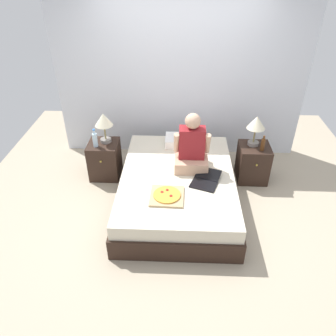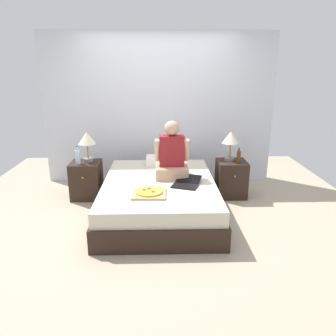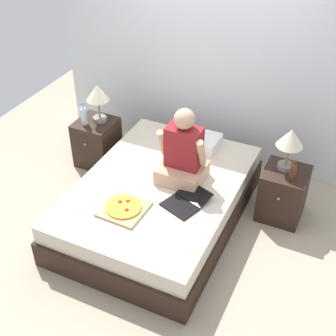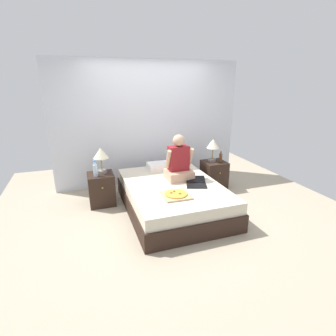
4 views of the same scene
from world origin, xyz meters
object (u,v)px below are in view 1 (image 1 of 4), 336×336
object	(u,v)px
person_seated	(192,149)
lamp_on_left_nightstand	(104,122)
pizza_box	(167,196)
laptop	(205,181)
beer_bottle	(263,144)
nightstand_right	(253,163)
nightstand_left	(105,159)
lamp_on_right_nightstand	(256,125)
water_bottle	(95,140)
bed	(177,188)

from	to	relation	value
person_seated	lamp_on_left_nightstand	bearing A→B (deg)	159.25
pizza_box	laptop	bearing A→B (deg)	33.25
pizza_box	beer_bottle	bearing A→B (deg)	37.07
nightstand_right	beer_bottle	world-z (taller)	beer_bottle
nightstand_left	lamp_on_right_nightstand	distance (m)	2.28
lamp_on_left_nightstand	beer_bottle	distance (m)	2.28
laptop	water_bottle	bearing A→B (deg)	156.08
nightstand_right	beer_bottle	size ratio (longest dim) A/B	2.44
water_bottle	pizza_box	bearing A→B (deg)	-42.88
laptop	nightstand_left	bearing A→B (deg)	152.12
beer_bottle	laptop	bearing A→B (deg)	-140.92
water_bottle	laptop	bearing A→B (deg)	-23.92
nightstand_right	lamp_on_right_nightstand	world-z (taller)	lamp_on_right_nightstand
laptop	beer_bottle	bearing A→B (deg)	39.08
lamp_on_right_nightstand	laptop	distance (m)	1.17
water_bottle	pizza_box	size ratio (longest dim) A/B	0.67
nightstand_right	lamp_on_left_nightstand	bearing A→B (deg)	178.69
lamp_on_right_nightstand	laptop	bearing A→B (deg)	-131.57
nightstand_left	laptop	xyz separation A→B (m)	(1.47, -0.78, 0.21)
water_bottle	laptop	xyz separation A→B (m)	(1.55, -0.69, -0.19)
bed	laptop	bearing A→B (deg)	-26.33
lamp_on_left_nightstand	person_seated	distance (m)	1.34
lamp_on_left_nightstand	nightstand_right	distance (m)	2.27
pizza_box	nightstand_right	bearing A→B (deg)	41.31
nightstand_right	person_seated	xyz separation A→B (m)	(-0.94, -0.42, 0.47)
lamp_on_left_nightstand	pizza_box	distance (m)	1.54
lamp_on_left_nightstand	pizza_box	bearing A→B (deg)	-50.01
lamp_on_left_nightstand	pizza_box	world-z (taller)	lamp_on_left_nightstand
laptop	bed	bearing A→B (deg)	153.67
person_seated	laptop	xyz separation A→B (m)	(0.18, -0.35, -0.27)
nightstand_right	person_seated	bearing A→B (deg)	-155.70
nightstand_right	pizza_box	bearing A→B (deg)	-138.69
water_bottle	nightstand_right	size ratio (longest dim) A/B	0.49
lamp_on_left_nightstand	person_seated	bearing A→B (deg)	-20.75
lamp_on_left_nightstand	lamp_on_right_nightstand	xyz separation A→B (m)	(2.16, 0.00, 0.00)
nightstand_right	pizza_box	size ratio (longest dim) A/B	1.36
bed	nightstand_right	xyz separation A→B (m)	(1.11, 0.60, 0.05)
lamp_on_left_nightstand	pizza_box	size ratio (longest dim) A/B	1.09
bed	pizza_box	world-z (taller)	pizza_box
nightstand_left	nightstand_right	distance (m)	2.23
bed	laptop	distance (m)	0.47
nightstand_left	lamp_on_right_nightstand	world-z (taller)	lamp_on_right_nightstand
beer_bottle	pizza_box	bearing A→B (deg)	-142.93
lamp_on_right_nightstand	nightstand_left	bearing A→B (deg)	-178.70
nightstand_left	pizza_box	bearing A→B (deg)	-47.57
person_seated	pizza_box	distance (m)	0.77
pizza_box	bed	bearing A→B (deg)	75.94
water_bottle	beer_bottle	world-z (taller)	water_bottle
nightstand_left	beer_bottle	world-z (taller)	beer_bottle
lamp_on_right_nightstand	beer_bottle	world-z (taller)	lamp_on_right_nightstand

